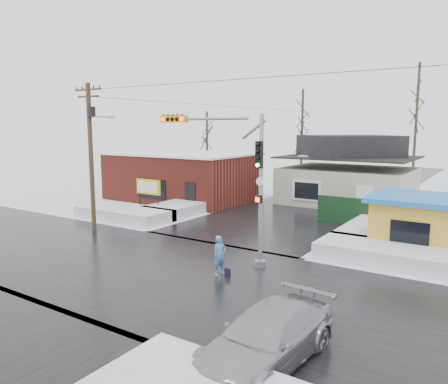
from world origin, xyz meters
The scene contains 20 objects.
ground centered at (0.00, 0.00, 0.00)m, with size 120.00×120.00×0.00m, color white.
road_ns centered at (0.00, 0.00, 0.01)m, with size 10.00×120.00×0.02m, color black.
road_ew centered at (0.00, 0.00, 0.01)m, with size 120.00×10.00×0.02m, color black.
snowbank_nw centered at (-9.00, 7.00, 0.40)m, with size 7.00×3.00×0.80m, color white.
snowbank_ne centered at (9.00, 7.00, 0.40)m, with size 7.00×3.00×0.80m, color white.
snowbank_nside_w centered at (-7.00, 12.00, 0.40)m, with size 3.00×8.00×0.80m, color white.
snowbank_nside_e centered at (7.00, 12.00, 0.40)m, with size 3.00×8.00×0.80m, color white.
traffic_signal centered at (2.43, 2.97, 4.54)m, with size 6.05×0.68×7.00m.
utility_pole centered at (-7.93, 3.50, 5.11)m, with size 3.15×0.44×9.00m.
brick_building centered at (-11.00, 15.99, 2.08)m, with size 12.20×8.20×4.12m.
marquee_sign centered at (-9.00, 9.49, 1.92)m, with size 2.20×0.21×2.55m.
house centered at (2.00, 22.00, 2.62)m, with size 10.40×8.40×5.76m.
kiosk centered at (9.50, 9.99, 1.46)m, with size 4.60×4.60×2.88m.
fence centered at (6.50, 14.00, 0.90)m, with size 8.00×0.12×1.80m, color black.
tree_far_left centered at (-4.00, 26.00, 7.95)m, with size 3.00×3.00×10.00m.
tree_far_mid centered at (6.00, 28.00, 9.54)m, with size 3.00×3.00×12.00m.
tree_far_west centered at (-14.00, 24.00, 6.36)m, with size 3.00×3.00×8.00m.
pedestrian centered at (3.08, 1.04, 0.87)m, with size 0.64×0.42×1.75m, color #4381BD.
car centered at (8.17, -4.21, 0.75)m, with size 2.10×5.16×1.50m, color #9E9EA5.
shopping_bag centered at (3.48, 1.03, 0.17)m, with size 0.28×0.12×0.35m, color black.
Camera 1 is at (13.32, -14.17, 6.44)m, focal length 35.00 mm.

